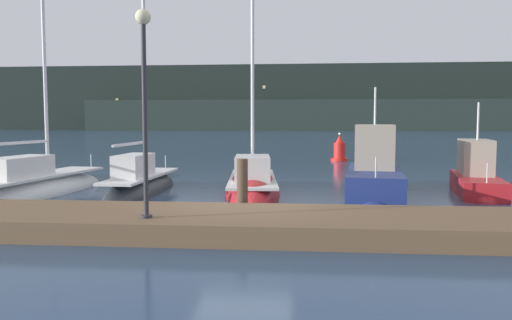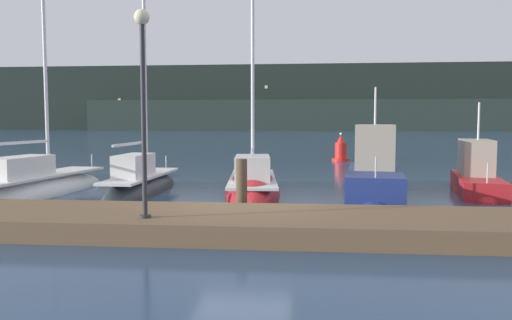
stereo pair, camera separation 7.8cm
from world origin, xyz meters
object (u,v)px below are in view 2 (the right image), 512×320
sailboat_berth_4 (141,188)px  sailboat_berth_5 (253,190)px  motorboat_berth_6 (374,180)px  channel_buoy (341,151)px  dock_lamppost (143,81)px  sailboat_berth_3 (37,190)px  motorboat_berth_7 (477,184)px

sailboat_berth_4 → sailboat_berth_5: sailboat_berth_4 is taller
sailboat_berth_5 → motorboat_berth_6: (4.10, 0.38, 0.37)m
sailboat_berth_4 → channel_buoy: (7.83, 14.63, 0.47)m
dock_lamppost → motorboat_berth_6: bearing=51.1°
motorboat_berth_6 → sailboat_berth_5: bearing=-174.7°
sailboat_berth_3 → channel_buoy: bearing=54.3°
sailboat_berth_4 → dock_lamppost: sailboat_berth_4 is taller
motorboat_berth_7 → dock_lamppost: bearing=-140.5°
sailboat_berth_4 → sailboat_berth_5: (3.84, 0.13, -0.05)m
sailboat_berth_5 → motorboat_berth_7: sailboat_berth_5 is taller
sailboat_berth_3 → motorboat_berth_7: size_ratio=2.23×
sailboat_berth_5 → motorboat_berth_6: sailboat_berth_5 is taller
sailboat_berth_4 → dock_lamppost: bearing=-70.8°
sailboat_berth_4 → motorboat_berth_7: sailboat_berth_4 is taller
sailboat_berth_4 → channel_buoy: size_ratio=5.07×
sailboat_berth_4 → motorboat_berth_6: bearing=3.7°
sailboat_berth_4 → motorboat_berth_7: 11.53m
sailboat_berth_3 → sailboat_berth_5: bearing=7.8°
motorboat_berth_6 → motorboat_berth_7: (3.54, 0.55, -0.18)m
channel_buoy → dock_lamppost: size_ratio=0.41×
motorboat_berth_6 → dock_lamppost: bearing=-128.9°
sailboat_berth_4 → channel_buoy: bearing=61.8°
sailboat_berth_4 → motorboat_berth_6: sailboat_berth_4 is taller
sailboat_berth_3 → channel_buoy: 19.07m
sailboat_berth_5 → channel_buoy: 15.05m
sailboat_berth_4 → dock_lamppost: size_ratio=2.08×
sailboat_berth_3 → sailboat_berth_5: size_ratio=1.28×
sailboat_berth_3 → channel_buoy: (11.14, 15.47, 0.47)m
sailboat_berth_3 → sailboat_berth_5: 7.22m
motorboat_berth_6 → channel_buoy: size_ratio=3.61×
motorboat_berth_6 → channel_buoy: (-0.11, 14.12, 0.14)m
sailboat_berth_5 → channel_buoy: (3.99, 14.50, 0.52)m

